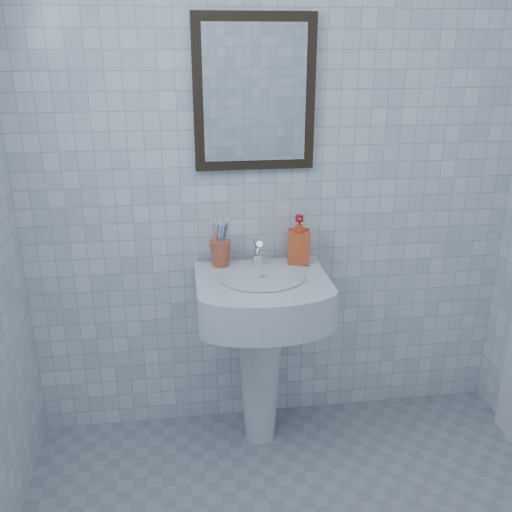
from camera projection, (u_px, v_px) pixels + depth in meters
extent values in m
cube|color=white|center=(276.00, 165.00, 2.45)|extent=(2.20, 0.02, 2.50)
cone|color=silver|center=(260.00, 373.00, 2.58)|extent=(0.22, 0.22, 0.68)
cube|color=silver|center=(262.00, 295.00, 2.39)|extent=(0.55, 0.39, 0.17)
cube|color=silver|center=(257.00, 266.00, 2.51)|extent=(0.55, 0.10, 0.03)
cylinder|color=white|center=(263.00, 278.00, 2.33)|extent=(0.34, 0.34, 0.01)
cylinder|color=white|center=(258.00, 259.00, 2.47)|extent=(0.05, 0.05, 0.05)
cylinder|color=white|center=(258.00, 247.00, 2.43)|extent=(0.03, 0.10, 0.08)
cylinder|color=white|center=(257.00, 249.00, 2.48)|extent=(0.03, 0.05, 0.09)
imported|color=red|center=(299.00, 239.00, 2.48)|extent=(0.11, 0.11, 0.21)
cube|color=black|center=(254.00, 93.00, 2.32)|extent=(0.50, 0.04, 0.62)
cube|color=white|center=(255.00, 94.00, 2.30)|extent=(0.42, 0.00, 0.54)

